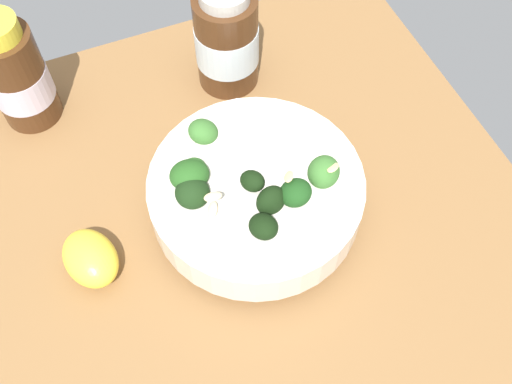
% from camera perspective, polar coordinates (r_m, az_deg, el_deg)
% --- Properties ---
extents(ground_plane, '(0.61, 0.61, 0.05)m').
position_cam_1_polar(ground_plane, '(0.68, -0.70, -2.39)').
color(ground_plane, brown).
extents(bowl_of_broccoli, '(0.22, 0.22, 0.09)m').
position_cam_1_polar(bowl_of_broccoli, '(0.62, -0.14, -0.03)').
color(bowl_of_broccoli, silver).
rests_on(bowl_of_broccoli, ground_plane).
extents(lemon_wedge, '(0.07, 0.08, 0.04)m').
position_cam_1_polar(lemon_wedge, '(0.63, -15.54, -6.12)').
color(lemon_wedge, yellow).
rests_on(lemon_wedge, ground_plane).
extents(bottle_tall, '(0.08, 0.08, 0.14)m').
position_cam_1_polar(bottle_tall, '(0.73, -2.82, 14.29)').
color(bottle_tall, '#472814').
rests_on(bottle_tall, ground_plane).
extents(bottle_short, '(0.07, 0.07, 0.14)m').
position_cam_1_polar(bottle_short, '(0.74, -21.88, 10.27)').
color(bottle_short, '#472814').
rests_on(bottle_short, ground_plane).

